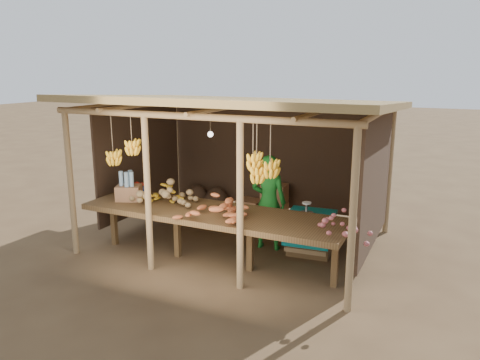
% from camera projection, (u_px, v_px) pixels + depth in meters
% --- Properties ---
extents(ground, '(60.00, 60.00, 0.00)m').
position_uv_depth(ground, '(240.00, 242.00, 7.71)').
color(ground, brown).
rests_on(ground, ground).
extents(stall_structure, '(4.70, 3.50, 2.43)m').
position_uv_depth(stall_structure, '(238.00, 126.00, 7.22)').
color(stall_structure, '#9D7B51').
rests_on(stall_structure, ground).
extents(counter, '(3.90, 1.05, 0.80)m').
position_uv_depth(counter, '(212.00, 215.00, 6.70)').
color(counter, brown).
rests_on(counter, ground).
extents(potato_heap, '(1.10, 0.71, 0.37)m').
position_uv_depth(potato_heap, '(165.00, 191.00, 7.05)').
color(potato_heap, '#92764B').
rests_on(potato_heap, counter).
extents(sweet_potato_heap, '(1.04, 0.78, 0.36)m').
position_uv_depth(sweet_potato_heap, '(215.00, 205.00, 6.34)').
color(sweet_potato_heap, '#BA5B2F').
rests_on(sweet_potato_heap, counter).
extents(onion_heap, '(0.74, 0.48, 0.35)m').
position_uv_depth(onion_heap, '(340.00, 222.00, 5.64)').
color(onion_heap, '#AF5555').
rests_on(onion_heap, counter).
extents(banana_pile, '(0.57, 0.37, 0.34)m').
position_uv_depth(banana_pile, '(161.00, 190.00, 7.15)').
color(banana_pile, yellow).
rests_on(banana_pile, counter).
extents(tomato_basin, '(0.36, 0.36, 0.19)m').
position_uv_depth(tomato_basin, '(137.00, 190.00, 7.56)').
color(tomato_basin, navy).
rests_on(tomato_basin, counter).
extents(bottle_box, '(0.45, 0.41, 0.46)m').
position_uv_depth(bottle_box, '(129.00, 189.00, 7.21)').
color(bottle_box, '#9F6C47').
rests_on(bottle_box, counter).
extents(vendor, '(0.59, 0.42, 1.51)m').
position_uv_depth(vendor, '(269.00, 202.00, 7.29)').
color(vendor, '#17671E').
rests_on(vendor, ground).
extents(tarp_crate, '(0.75, 0.66, 0.84)m').
position_uv_depth(tarp_crate, '(310.00, 232.00, 7.18)').
color(tarp_crate, brown).
rests_on(tarp_crate, ground).
extents(carton_stack, '(0.94, 0.37, 0.71)m').
position_uv_depth(carton_stack, '(266.00, 205.00, 8.71)').
color(carton_stack, '#9F6C47').
rests_on(carton_stack, ground).
extents(burlap_sacks, '(0.92, 0.48, 0.65)m').
position_uv_depth(burlap_sacks, '(206.00, 199.00, 9.17)').
color(burlap_sacks, '#402C1D').
rests_on(burlap_sacks, ground).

